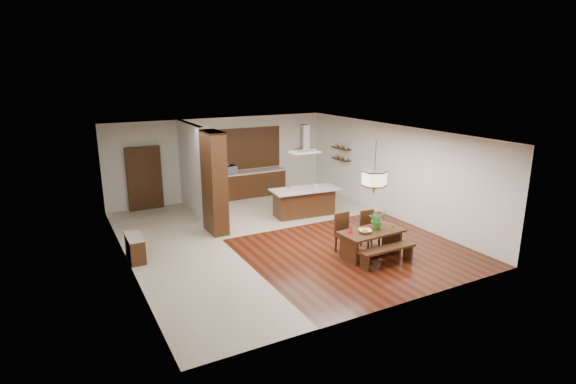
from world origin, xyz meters
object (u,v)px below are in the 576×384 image
hallway_console (135,248)px  dining_chair_right (370,229)px  dining_table (371,237)px  dining_chair_left (346,234)px  microwave (229,170)px  kitchen_island (304,202)px  fruit_bowl (365,231)px  pendant_lantern (375,168)px  dining_bench (387,256)px  island_cup (317,186)px  range_hood (305,139)px  foliage_plant (377,219)px

hallway_console → dining_chair_right: 5.94m
dining_table → dining_chair_left: (-0.42, 0.47, 0.01)m
dining_table → microwave: size_ratio=3.23×
dining_chair_right → kitchen_island: 3.11m
fruit_bowl → hallway_console: bearing=153.0°
dining_chair_right → fruit_bowl: size_ratio=3.02×
dining_chair_left → pendant_lantern: bearing=-49.6°
hallway_console → kitchen_island: bearing=11.6°
dining_bench → island_cup: bearing=82.0°
dining_table → dining_chair_right: dining_chair_right is taller
kitchen_island → dining_chair_left: bearing=-96.3°
range_hood → dining_chair_left: bearing=-101.1°
pendant_lantern → foliage_plant: size_ratio=2.75×
kitchen_island → island_cup: bearing=-3.8°
fruit_bowl → kitchen_island: bearing=83.4°
dining_table → island_cup: bearing=80.3°
kitchen_island → foliage_plant: bearing=-84.7°
kitchen_island → range_hood: bearing=94.8°
dining_chair_left → dining_chair_right: bearing=1.1°
dining_bench → range_hood: size_ratio=1.69×
kitchen_island → microwave: bearing=121.2°
foliage_plant → fruit_bowl: bearing=-165.4°
dining_chair_right → pendant_lantern: (-0.38, -0.51, 1.77)m
microwave → pendant_lantern: bearing=-97.9°
kitchen_island → island_cup: size_ratio=17.99×
dining_chair_right → range_hood: bearing=97.8°
dining_table → island_cup: 3.63m
hallway_console → kitchen_island: size_ratio=0.40×
dining_table → fruit_bowl: fruit_bowl is taller
dining_bench → dining_chair_right: bearing=72.1°
dining_table → pendant_lantern: 1.75m
dining_chair_left → fruit_bowl: 0.58m
hallway_console → dining_chair_left: dining_chair_left is taller
pendant_lantern → kitchen_island: bearing=87.0°
pendant_lantern → fruit_bowl: pendant_lantern is taller
dining_chair_left → hallway_console: bearing=155.5°
hallway_console → dining_chair_left: 5.21m
dining_table → range_hood: size_ratio=1.82×
foliage_plant → kitchen_island: (-0.03, 3.52, -0.45)m
pendant_lantern → island_cup: pendant_lantern is taller
dining_chair_left → kitchen_island: bearing=77.4°
dining_bench → range_hood: (0.16, 4.19, 2.25)m
dining_chair_left → pendant_lantern: (0.42, -0.47, 1.74)m
kitchen_island → microwave: 3.25m
dining_chair_left → microwave: 6.08m
foliage_plant → island_cup: 3.48m
island_cup → foliage_plant: bearing=-96.4°
dining_chair_left → microwave: bearing=96.1°
microwave → dining_table: bearing=-97.9°
dining_bench → range_hood: bearing=87.8°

